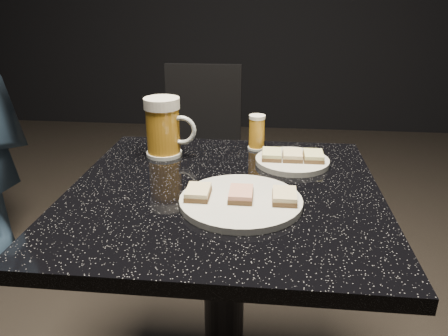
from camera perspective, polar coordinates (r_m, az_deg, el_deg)
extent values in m
cylinder|color=silver|center=(0.91, 2.21, -4.37)|extent=(0.26, 0.26, 0.01)
cylinder|color=silver|center=(1.14, 8.89, 0.88)|extent=(0.19, 0.19, 0.01)
cylinder|color=black|center=(1.20, 0.00, -19.35)|extent=(0.10, 0.10, 0.69)
cube|color=black|center=(0.99, 0.00, -3.47)|extent=(0.70, 0.70, 0.03)
cylinder|color=white|center=(1.20, -7.80, 1.92)|extent=(0.10, 0.10, 0.01)
cylinder|color=orange|center=(1.18, -7.96, 4.88)|extent=(0.09, 0.09, 0.12)
cylinder|color=white|center=(1.16, -8.16, 8.38)|extent=(0.09, 0.09, 0.03)
torus|color=silver|center=(1.16, -5.58, 4.93)|extent=(0.08, 0.01, 0.08)
cylinder|color=silver|center=(1.24, 4.25, 2.65)|extent=(0.05, 0.05, 0.01)
cylinder|color=gold|center=(1.23, 4.30, 4.59)|extent=(0.04, 0.04, 0.08)
cylinder|color=white|center=(1.21, 4.36, 6.66)|extent=(0.05, 0.05, 0.01)
cube|color=black|center=(2.03, -3.23, 1.42)|extent=(0.37, 0.37, 0.04)
cylinder|color=black|center=(2.02, -8.09, -6.25)|extent=(0.03, 0.03, 0.43)
cylinder|color=black|center=(1.97, 0.72, -6.71)|extent=(0.03, 0.03, 0.43)
cylinder|color=black|center=(2.29, -6.36, -2.62)|extent=(0.03, 0.03, 0.43)
cylinder|color=black|center=(2.25, 1.38, -2.95)|extent=(0.03, 0.03, 0.43)
cube|color=black|center=(2.13, -2.68, 8.57)|extent=(0.36, 0.03, 0.36)
cube|color=#4C3521|center=(0.92, -3.40, -3.43)|extent=(0.05, 0.07, 0.01)
cube|color=beige|center=(0.91, -3.41, -2.89)|extent=(0.05, 0.07, 0.01)
cube|color=#4C3521|center=(0.91, 2.22, -3.69)|extent=(0.05, 0.07, 0.01)
cube|color=tan|center=(0.91, 2.23, -3.15)|extent=(0.05, 0.07, 0.01)
cube|color=#4C3521|center=(0.91, 7.90, -3.91)|extent=(0.05, 0.07, 0.01)
cube|color=beige|center=(0.90, 7.93, -3.37)|extent=(0.05, 0.07, 0.01)
cube|color=#4C3521|center=(1.13, 6.25, 1.56)|extent=(0.05, 0.07, 0.01)
cube|color=#D1D184|center=(1.13, 6.27, 2.01)|extent=(0.05, 0.07, 0.01)
cube|color=#4C3521|center=(1.14, 8.93, 1.45)|extent=(0.05, 0.07, 0.01)
cube|color=beige|center=(1.13, 8.95, 1.90)|extent=(0.05, 0.07, 0.01)
cube|color=#4C3521|center=(1.14, 11.59, 1.34)|extent=(0.05, 0.07, 0.01)
cube|color=#D1D184|center=(1.14, 11.62, 1.79)|extent=(0.05, 0.07, 0.01)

